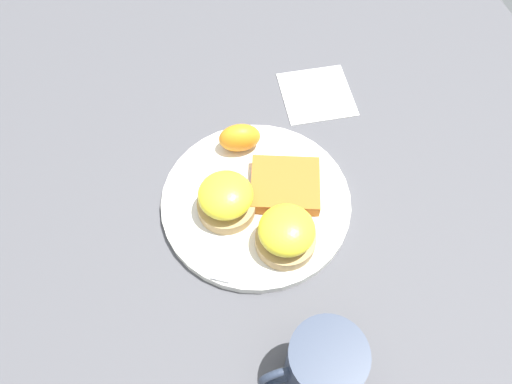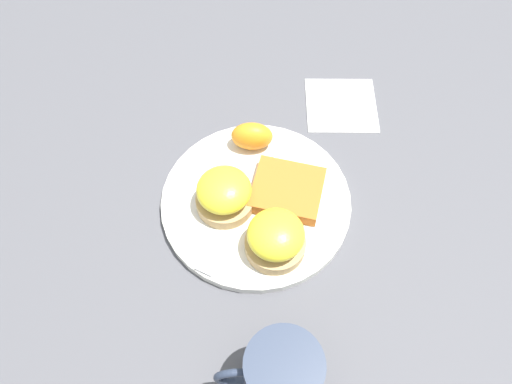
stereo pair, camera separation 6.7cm
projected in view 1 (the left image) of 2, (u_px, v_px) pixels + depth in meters
The scene contains 9 objects.
ground_plane at pixel (256, 204), 0.70m from camera, with size 1.10×1.10×0.00m, color #4C4C51.
plate at pixel (256, 202), 0.69m from camera, with size 0.26×0.26×0.01m, color silver.
sandwich_benedict_left at pixel (226, 199), 0.65m from camera, with size 0.08×0.08×0.06m.
sandwich_benedict_right at pixel (286, 234), 0.63m from camera, with size 0.08×0.08×0.06m.
hashbrown_patty at pixel (285, 185), 0.69m from camera, with size 0.09×0.08×0.02m, color #B86424.
orange_wedge at pixel (236, 138), 0.71m from camera, with size 0.06×0.04×0.04m, color orange.
fork at pixel (238, 221), 0.67m from camera, with size 0.11×0.19×0.00m.
cup at pixel (323, 365), 0.54m from camera, with size 0.12×0.08×0.10m.
napkin at pixel (317, 94), 0.80m from camera, with size 0.11×0.11×0.00m, color white.
Camera 1 is at (0.09, 0.33, 0.61)m, focal length 35.00 mm.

